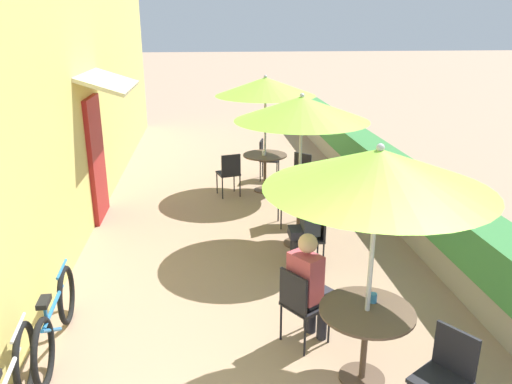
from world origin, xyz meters
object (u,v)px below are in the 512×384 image
Objects in this scene: cafe_chair_near_right at (301,301)px; bicycle_second at (56,320)px; patio_table_mid at (299,209)px; cafe_chair_mid_right at (314,233)px; cafe_chair_far_right at (299,172)px; patio_umbrella_mid at (302,109)px; cafe_chair_far_back at (266,156)px; cafe_chair_mid_left at (286,196)px; coffee_cup_mid at (288,194)px; cafe_chair_near_left at (446,372)px; seated_patron_mid_right at (306,222)px; cafe_chair_far_left at (229,171)px; seated_patron_near_right at (309,283)px; coffee_cup_far at (264,153)px; patio_umbrella_near at (379,170)px; patio_table_far at (265,163)px; patio_umbrella_far at (265,87)px; patio_table_near at (366,327)px; coffee_cup_near at (373,298)px.

cafe_chair_near_right is 0.51× the size of bicycle_second.
patio_table_mid is 0.51× the size of bicycle_second.
cafe_chair_far_right is (0.34, 2.92, 0.00)m from cafe_chair_mid_right.
cafe_chair_far_back is at bearing 91.30° from patio_umbrella_mid.
patio_table_mid is 1.01× the size of cafe_chair_mid_left.
coffee_cup_mid is 0.10× the size of cafe_chair_far_right.
cafe_chair_mid_right is (0.51, 1.73, 0.00)m from cafe_chair_near_right.
cafe_chair_far_right is at bearing 35.60° from cafe_chair_far_back.
cafe_chair_near_left is 4.54m from cafe_chair_mid_left.
seated_patron_mid_right is 3.33m from bicycle_second.
cafe_chair_near_right is 4.89m from cafe_chair_far_left.
coffee_cup_mid is 0.10× the size of cafe_chair_far_back.
coffee_cup_far is (0.13, 5.02, 0.12)m from seated_patron_near_right.
patio_umbrella_near is 1.00× the size of patio_umbrella_mid.
cafe_chair_near_left is 3.87m from coffee_cup_mid.
cafe_chair_mid_right is 0.99× the size of patio_table_far.
seated_patron_near_right is at bearing -4.40° from cafe_chair_mid_left.
patio_umbrella_near is 1.76m from cafe_chair_near_right.
cafe_chair_mid_left reaches higher than coffee_cup_mid.
bicycle_second is at bearing -126.17° from seated_patron_near_right.
patio_umbrella_near is 2.66× the size of cafe_chair_near_right.
cafe_chair_far_back is at bearing 91.30° from patio_table_mid.
seated_patron_mid_right is at bearing -93.30° from patio_umbrella_mid.
seated_patron_mid_right is 13.89× the size of coffee_cup_far.
seated_patron_near_right is 1.44× the size of cafe_chair_far_left.
patio_umbrella_far reaches higher than cafe_chair_mid_right.
patio_umbrella_near reaches higher than seated_patron_near_right.
seated_patron_near_right is 2.53m from coffee_cup_mid.
seated_patron_mid_right is at bearing 90.00° from cafe_chair_mid_right.
patio_table_far is at bearing 5.60° from cafe_chair_far_left.
coffee_cup_mid is at bearing -23.35° from cafe_chair_near_left.
patio_table_far is at bearing -175.21° from cafe_chair_mid_left.
patio_umbrella_near is 1.61m from seated_patron_near_right.
seated_patron_mid_right is 0.54× the size of patio_umbrella_far.
bicycle_second is at bearing 118.79° from seated_patron_mid_right.
seated_patron_mid_right is at bearing 92.28° from patio_table_near.
patio_table_far is at bearing 3.29° from seated_patron_mid_right.
cafe_chair_far_left is 1.00× the size of cafe_chair_far_right.
patio_umbrella_far is 1.76m from cafe_chair_far_left.
cafe_chair_far_left is 1.36m from cafe_chair_far_right.
coffee_cup_mid is at bearing 154.96° from patio_umbrella_mid.
coffee_cup_near is 0.10× the size of cafe_chair_far_back.
patio_umbrella_mid is at bearing 90.89° from patio_umbrella_near.
patio_umbrella_near reaches higher than coffee_cup_far.
coffee_cup_far is at bearing 91.80° from coffee_cup_mid.
patio_umbrella_near is 3.47m from patio_table_mid.
bicycle_second is (-3.11, 0.65, -0.45)m from coffee_cup_near.
coffee_cup_near is at bearing 16.54° from cafe_chair_far_back.
seated_patron_near_right is 13.89× the size of coffee_cup_far.
patio_umbrella_near reaches higher than coffee_cup_mid.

